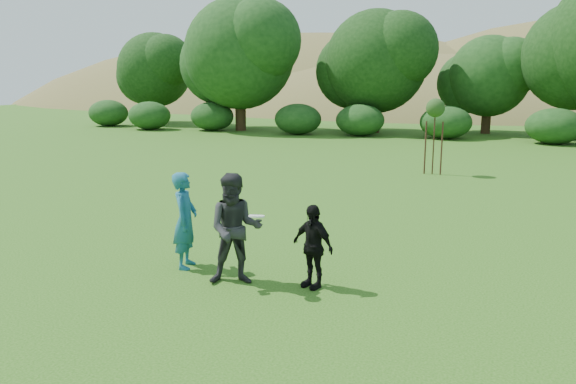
{
  "coord_description": "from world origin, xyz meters",
  "views": [
    {
      "loc": [
        4.46,
        -8.33,
        3.57
      ],
      "look_at": [
        0.0,
        3.0,
        1.1
      ],
      "focal_mm": 35.0,
      "sensor_mm": 36.0,
      "label": 1
    }
  ],
  "objects_px": {
    "player_grey": "(235,229)",
    "sapling": "(435,110)",
    "player_black": "(312,246)",
    "player_teal": "(185,220)"
  },
  "relations": [
    {
      "from": "player_black",
      "to": "player_teal",
      "type": "bearing_deg",
      "value": -159.94
    },
    {
      "from": "player_grey",
      "to": "sapling",
      "type": "xyz_separation_m",
      "value": [
        1.72,
        13.08,
        1.43
      ]
    },
    {
      "from": "player_black",
      "to": "sapling",
      "type": "relative_size",
      "value": 0.52
    },
    {
      "from": "player_black",
      "to": "player_grey",
      "type": "bearing_deg",
      "value": -143.92
    },
    {
      "from": "player_grey",
      "to": "sapling",
      "type": "bearing_deg",
      "value": 58.59
    },
    {
      "from": "sapling",
      "to": "player_grey",
      "type": "bearing_deg",
      "value": -97.49
    },
    {
      "from": "player_teal",
      "to": "player_grey",
      "type": "xyz_separation_m",
      "value": [
        1.28,
        -0.43,
        0.06
      ]
    },
    {
      "from": "player_teal",
      "to": "player_grey",
      "type": "relative_size",
      "value": 0.94
    },
    {
      "from": "player_grey",
      "to": "sapling",
      "type": "height_order",
      "value": "sapling"
    },
    {
      "from": "player_grey",
      "to": "player_black",
      "type": "relative_size",
      "value": 1.34
    }
  ]
}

